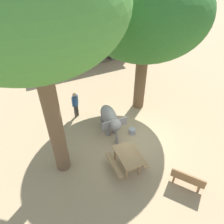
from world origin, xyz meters
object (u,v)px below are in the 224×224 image
object	(u,v)px
shade_tree_main	(28,7)
feed_bucket	(132,131)
person_handler	(75,103)
wooden_bench	(188,179)
shade_tree_secondary	(147,13)
market_stall_green	(89,48)
elephant	(110,119)
picnic_table_near	(127,158)
market_stall_white	(58,53)
market_stall_red	(117,42)

from	to	relation	value
shade_tree_main	feed_bucket	size ratio (longest dim) A/B	25.00
person_handler	wooden_bench	size ratio (longest dim) A/B	1.19
shade_tree_main	shade_tree_secondary	xyz separation A→B (m)	(5.49, 2.53, -1.40)
shade_tree_main	market_stall_green	world-z (taller)	shade_tree_main
elephant	person_handler	distance (m)	2.37
market_stall_green	elephant	bearing A→B (deg)	-103.65
picnic_table_near	person_handler	bearing A→B (deg)	-167.07
wooden_bench	feed_bucket	distance (m)	3.80
market_stall_green	feed_bucket	xyz separation A→B (m)	(-1.09, -9.27, -0.98)
shade_tree_main	picnic_table_near	distance (m)	6.95
shade_tree_secondary	wooden_bench	xyz separation A→B (m)	(-1.04, -5.77, -5.03)
market_stall_white	market_stall_red	size ratio (longest dim) A/B	1.00
shade_tree_secondary	market_stall_white	distance (m)	9.01
wooden_bench	market_stall_white	size ratio (longest dim) A/B	0.54
wooden_bench	picnic_table_near	bearing A→B (deg)	-173.83
wooden_bench	market_stall_white	xyz separation A→B (m)	(-2.03, 13.03, 0.67)
elephant	feed_bucket	size ratio (longest dim) A/B	5.61
market_stall_white	market_stall_red	bearing A→B (deg)	0.00
shade_tree_main	feed_bucket	bearing A→B (deg)	7.45
shade_tree_secondary	wooden_bench	size ratio (longest dim) A/B	5.71
market_stall_red	feed_bucket	world-z (taller)	market_stall_red
market_stall_white	market_stall_green	xyz separation A→B (m)	(2.60, 0.00, 0.00)
shade_tree_secondary	wooden_bench	bearing A→B (deg)	-100.18
person_handler	feed_bucket	xyz separation A→B (m)	(2.24, -2.69, -0.79)
market_stall_white	wooden_bench	bearing A→B (deg)	-81.13
elephant	market_stall_green	xyz separation A→B (m)	(2.09, 8.59, 0.25)
shade_tree_main	wooden_bench	distance (m)	8.46
elephant	feed_bucket	bearing A→B (deg)	59.28
picnic_table_near	market_stall_red	world-z (taller)	market_stall_red
elephant	market_stall_red	distance (m)	9.79
market_stall_red	elephant	bearing A→B (deg)	-118.61
elephant	shade_tree_secondary	bearing A→B (deg)	121.09
feed_bucket	elephant	bearing A→B (deg)	145.76
person_handler	wooden_bench	world-z (taller)	person_handler
market_stall_white	market_stall_green	world-z (taller)	same
shade_tree_secondary	picnic_table_near	world-z (taller)	shade_tree_secondary
market_stall_white	feed_bucket	distance (m)	9.44
shade_tree_main	shade_tree_secondary	world-z (taller)	shade_tree_main
picnic_table_near	market_stall_white	distance (m)	11.06
market_stall_white	feed_bucket	size ratio (longest dim) A/B	7.00
person_handler	shade_tree_main	bearing A→B (deg)	-62.72
picnic_table_near	market_stall_white	size ratio (longest dim) A/B	0.61
market_stall_white	person_handler	bearing A→B (deg)	-96.37
wooden_bench	shade_tree_main	bearing A→B (deg)	-162.47
elephant	picnic_table_near	bearing A→B (deg)	-3.43
shade_tree_main	feed_bucket	distance (m)	7.82
market_stall_green	wooden_bench	bearing A→B (deg)	-92.49
market_stall_white	feed_bucket	xyz separation A→B (m)	(1.51, -9.27, -0.98)
shade_tree_secondary	feed_bucket	bearing A→B (deg)	-127.81
market_stall_green	shade_tree_secondary	bearing A→B (deg)	-86.30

